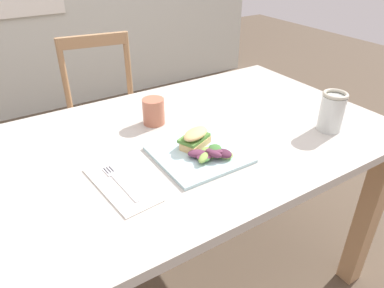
% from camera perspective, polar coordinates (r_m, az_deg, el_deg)
% --- Properties ---
extents(ground_plane, '(8.52, 8.52, 0.00)m').
position_cam_1_polar(ground_plane, '(1.67, -1.64, -21.78)').
color(ground_plane, brown).
extents(dining_table, '(1.33, 0.85, 0.74)m').
position_cam_1_polar(dining_table, '(1.27, 0.09, -3.21)').
color(dining_table, '#BCB7AD').
rests_on(dining_table, ground).
extents(chair_wooden_far, '(0.46, 0.46, 0.87)m').
position_cam_1_polar(chair_wooden_far, '(1.99, -13.32, 3.75)').
color(chair_wooden_far, tan).
rests_on(chair_wooden_far, ground).
extents(plate_lunch, '(0.25, 0.25, 0.01)m').
position_cam_1_polar(plate_lunch, '(1.08, 1.14, -1.59)').
color(plate_lunch, silver).
rests_on(plate_lunch, dining_table).
extents(sandwich_half_front, '(0.11, 0.10, 0.06)m').
position_cam_1_polar(sandwich_half_front, '(1.10, 0.53, 0.96)').
color(sandwich_half_front, '#DBB270').
rests_on(sandwich_half_front, plate_lunch).
extents(salad_mixed_greens, '(0.13, 0.10, 0.03)m').
position_cam_1_polar(salad_mixed_greens, '(1.05, 3.10, -1.47)').
color(salad_mixed_greens, '#84A84C').
rests_on(salad_mixed_greens, plate_lunch).
extents(napkin_folded, '(0.13, 0.26, 0.00)m').
position_cam_1_polar(napkin_folded, '(0.98, -11.20, -6.37)').
color(napkin_folded, silver).
rests_on(napkin_folded, dining_table).
extents(fork_on_napkin, '(0.03, 0.19, 0.00)m').
position_cam_1_polar(fork_on_napkin, '(0.99, -11.67, -5.70)').
color(fork_on_napkin, silver).
rests_on(fork_on_napkin, napkin_folded).
extents(mason_jar_iced_tea, '(0.08, 0.08, 0.14)m').
position_cam_1_polar(mason_jar_iced_tea, '(1.29, 21.30, 4.57)').
color(mason_jar_iced_tea, gold).
rests_on(mason_jar_iced_tea, dining_table).
extents(cup_extra_side, '(0.08, 0.08, 0.09)m').
position_cam_1_polar(cup_extra_side, '(1.26, -6.12, 5.18)').
color(cup_extra_side, '#B2664C').
rests_on(cup_extra_side, dining_table).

